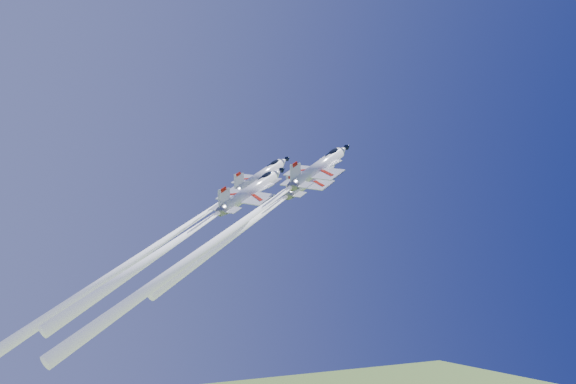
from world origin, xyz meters
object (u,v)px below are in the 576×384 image
jet_right (238,225)px  jet_slot (190,232)px  jet_lead (264,213)px  jet_left (174,234)px

jet_right → jet_slot: bearing=-176.6°
jet_lead → jet_right: 14.93m
jet_left → jet_right: size_ratio=1.05×
jet_right → jet_slot: (-3.52, 7.78, -0.68)m
jet_left → jet_right: jet_left is taller
jet_right → jet_lead: bearing=119.5°
jet_slot → jet_right: bearing=3.4°
jet_lead → jet_left: 13.66m
jet_left → jet_slot: bearing=-20.9°
jet_left → jet_slot: jet_left is taller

